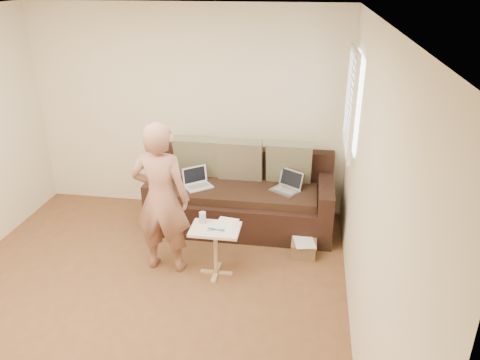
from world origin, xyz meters
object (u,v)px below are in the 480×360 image
Objects in this scene: laptop_silver at (285,191)px; striped_box at (304,248)px; sofa at (242,194)px; drinking_glass at (203,218)px; side_table at (216,251)px; laptop_white at (198,187)px; person at (161,199)px.

striped_box is (0.26, -0.53, -0.43)m from laptop_silver.
sofa reaches higher than striped_box.
side_table is at bearing -29.81° from drinking_glass.
person is at bearing -137.54° from laptop_white.
person reaches higher than striped_box.
laptop_silver is (0.53, -0.04, 0.10)m from sofa.
side_table is at bearing -151.07° from striped_box.
side_table is 0.37m from drinking_glass.
laptop_white is at bearing -143.59° from laptop_silver.
sofa is 1.03m from striped_box.
striped_box is (1.31, -0.48, -0.43)m from laptop_white.
laptop_silver is at bearing 116.25° from striped_box.
drinking_glass is (0.26, -0.90, 0.09)m from laptop_white.
sofa is 4.01× the size of side_table.
person is at bearing 175.84° from side_table.
striped_box is at bearing -35.99° from sofa.
laptop_white is 1.46m from striped_box.
striped_box is at bearing 28.93° from side_table.
drinking_glass reaches higher than striped_box.
sofa is 7.86× the size of striped_box.
drinking_glass is 0.43× the size of striped_box.
person is (-0.15, -0.94, 0.30)m from laptop_white.
person is at bearing -162.62° from striped_box.
striped_box is (1.05, 0.41, -0.52)m from drinking_glass.
sofa is 0.54m from laptop_silver.
laptop_silver is 0.73m from striped_box.
laptop_white is at bearing 106.24° from drinking_glass.
sofa is 1.09m from side_table.
sofa is at bearing 144.01° from striped_box.
laptop_white is 1.09m from side_table.
laptop_silver is 1.05m from laptop_white.
laptop_white is 2.61× the size of drinking_glass.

